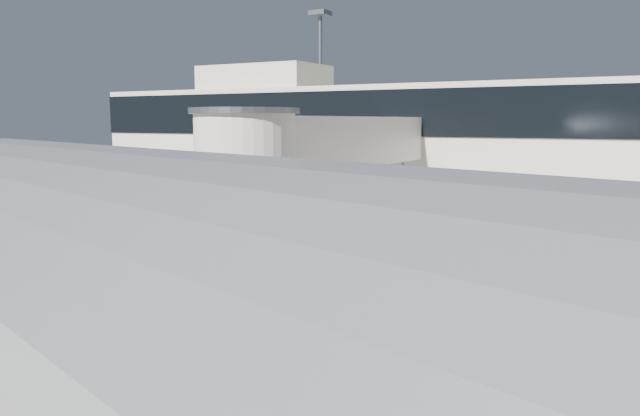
# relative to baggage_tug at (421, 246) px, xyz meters

# --- Properties ---
(ground) EXTENTS (140.00, 140.00, 0.00)m
(ground) POSITION_rel_baggage_tug_xyz_m (-4.00, -6.45, -0.64)
(ground) COLOR #AAA598
(ground) RESTS_ON ground
(lane_markings) EXTENTS (40.00, 30.00, 0.02)m
(lane_markings) POSITION_rel_baggage_tug_xyz_m (-4.67, 2.88, -0.63)
(lane_markings) COLOR silver
(lane_markings) RESTS_ON ground
(terminal) EXTENTS (64.00, 12.11, 15.20)m
(terminal) POSITION_rel_baggage_tug_xyz_m (-4.35, 23.49, 3.46)
(terminal) COLOR beige
(terminal) RESTS_ON ground
(jet_bridge) EXTENTS (5.70, 20.40, 6.03)m
(jet_bridge) POSITION_rel_baggage_tug_xyz_m (-7.97, 5.81, 3.64)
(jet_bridge) COLOR silver
(jet_bridge) RESTS_ON ground
(baggage_tug) EXTENTS (2.95, 2.34, 1.77)m
(baggage_tug) POSITION_rel_baggage_tug_xyz_m (0.00, 0.00, 0.00)
(baggage_tug) COLOR maroon
(baggage_tug) RESTS_ON ground
(suitcase_cart) EXTENTS (4.11, 1.71, 1.60)m
(suitcase_cart) POSITION_rel_baggage_tug_xyz_m (2.34, -1.95, -0.07)
(suitcase_cart) COLOR black
(suitcase_cart) RESTS_ON ground
(box_cart_near) EXTENTS (4.21, 2.50, 1.62)m
(box_cart_near) POSITION_rel_baggage_tug_xyz_m (-3.00, -5.30, 0.02)
(box_cart_near) COLOR black
(box_cart_near) RESTS_ON ground
(box_cart_far) EXTENTS (3.90, 2.01, 1.50)m
(box_cart_far) POSITION_rel_baggage_tug_xyz_m (-6.37, -4.72, -0.05)
(box_cart_far) COLOR black
(box_cart_far) RESTS_ON ground
(ground_worker) EXTENTS (0.64, 0.49, 1.56)m
(ground_worker) POSITION_rel_baggage_tug_xyz_m (-2.16, -9.87, 0.14)
(ground_worker) COLOR #97EF19
(ground_worker) RESTS_ON ground
(minivan) EXTENTS (3.14, 5.39, 1.92)m
(minivan) POSITION_rel_baggage_tug_xyz_m (4.95, 5.03, 0.51)
(minivan) COLOR silver
(minivan) RESTS_ON ground
(belt_loader) EXTENTS (4.63, 2.08, 2.18)m
(belt_loader) POSITION_rel_baggage_tug_xyz_m (-17.74, 16.73, 0.19)
(belt_loader) COLOR maroon
(belt_loader) RESTS_ON ground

